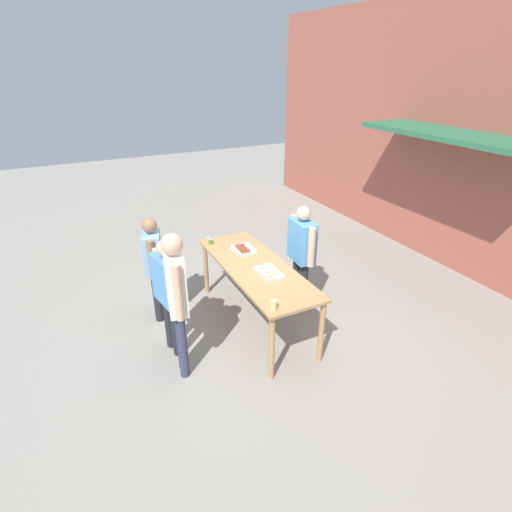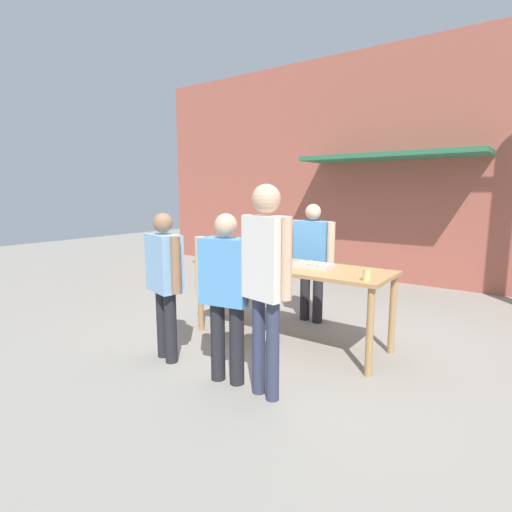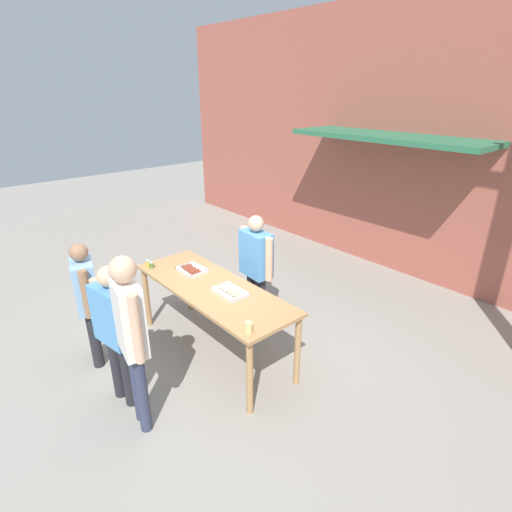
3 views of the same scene
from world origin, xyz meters
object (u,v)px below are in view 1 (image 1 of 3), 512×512
object	(u,v)px
beer_cup	(274,305)
person_customer_with_cup	(177,293)
food_tray_sausages	(243,249)
person_customer_holding_hotdog	(154,261)
condiment_jar_ketchup	(211,241)
food_tray_buns	(269,272)
person_server_behind_table	(302,249)
person_customer_waiting_in_line	(169,289)
condiment_jar_mustard	(208,239)

from	to	relation	value
beer_cup	person_customer_with_cup	world-z (taller)	person_customer_with_cup
food_tray_sausages	person_customer_holding_hotdog	bearing A→B (deg)	-101.00
beer_cup	condiment_jar_ketchup	bearing A→B (deg)	-179.85
food_tray_buns	person_customer_holding_hotdog	distance (m)	1.65
food_tray_sausages	beer_cup	world-z (taller)	beer_cup
person_server_behind_table	condiment_jar_ketchup	bearing A→B (deg)	-121.26
food_tray_buns	person_customer_with_cup	bearing A→B (deg)	-79.63
food_tray_sausages	beer_cup	distance (m)	1.60
food_tray_sausages	person_server_behind_table	bearing A→B (deg)	63.29
condiment_jar_ketchup	food_tray_sausages	bearing A→B (deg)	39.58
food_tray_buns	beer_cup	world-z (taller)	beer_cup
food_tray_buns	person_customer_waiting_in_line	size ratio (longest dim) A/B	0.27
beer_cup	person_customer_waiting_in_line	world-z (taller)	person_customer_waiting_in_line
condiment_jar_mustard	person_customer_waiting_in_line	world-z (taller)	person_customer_waiting_in_line
condiment_jar_ketchup	person_server_behind_table	size ratio (longest dim) A/B	0.05
food_tray_buns	food_tray_sausages	bearing A→B (deg)	-179.75
condiment_jar_mustard	person_customer_holding_hotdog	world-z (taller)	person_customer_holding_hotdog
person_customer_holding_hotdog	food_tray_buns	bearing A→B (deg)	-113.89
person_server_behind_table	person_customer_holding_hotdog	size ratio (longest dim) A/B	1.03
food_tray_buns	person_customer_with_cup	xyz separation A→B (m)	(0.24, -1.30, 0.17)
food_tray_sausages	food_tray_buns	bearing A→B (deg)	0.25
condiment_jar_mustard	condiment_jar_ketchup	size ratio (longest dim) A/B	1.00
condiment_jar_ketchup	person_server_behind_table	world-z (taller)	person_server_behind_table
beer_cup	person_customer_with_cup	size ratio (longest dim) A/B	0.06
beer_cup	person_customer_with_cup	xyz separation A→B (m)	(-0.52, -0.95, 0.14)
person_customer_with_cup	person_customer_waiting_in_line	size ratio (longest dim) A/B	1.16
person_customer_waiting_in_line	food_tray_sausages	bearing A→B (deg)	-74.43
condiment_jar_ketchup	condiment_jar_mustard	bearing A→B (deg)	-177.81
person_customer_holding_hotdog	condiment_jar_mustard	bearing A→B (deg)	-58.03
food_tray_buns	condiment_jar_mustard	bearing A→B (deg)	-164.79
condiment_jar_mustard	person_customer_with_cup	size ratio (longest dim) A/B	0.05
condiment_jar_ketchup	person_customer_holding_hotdog	world-z (taller)	person_customer_holding_hotdog
condiment_jar_mustard	beer_cup	world-z (taller)	beer_cup
person_customer_waiting_in_line	person_server_behind_table	bearing A→B (deg)	-93.61
beer_cup	person_server_behind_table	xyz separation A→B (m)	(-1.17, 1.12, -0.04)
food_tray_sausages	condiment_jar_ketchup	distance (m)	0.55
condiment_jar_ketchup	person_customer_holding_hotdog	distance (m)	0.93
condiment_jar_mustard	person_customer_with_cup	world-z (taller)	person_customer_with_cup
food_tray_sausages	person_customer_waiting_in_line	xyz separation A→B (m)	(0.60, -1.28, -0.01)
condiment_jar_mustard	person_customer_holding_hotdog	distance (m)	0.95
person_server_behind_table	food_tray_sausages	bearing A→B (deg)	-112.04
food_tray_sausages	person_customer_waiting_in_line	bearing A→B (deg)	-64.92
person_customer_waiting_in_line	person_customer_with_cup	bearing A→B (deg)	168.20
person_customer_with_cup	person_customer_waiting_in_line	distance (m)	0.48
person_server_behind_table	person_customer_waiting_in_line	size ratio (longest dim) A/B	1.02
condiment_jar_ketchup	person_customer_holding_hotdog	xyz separation A→B (m)	(0.18, -0.92, -0.05)
food_tray_buns	person_server_behind_table	world-z (taller)	person_server_behind_table
food_tray_sausages	person_customer_holding_hotdog	xyz separation A→B (m)	(-0.25, -1.27, -0.02)
person_customer_with_cup	food_tray_sausages	bearing A→B (deg)	-40.83
person_customer_waiting_in_line	food_tray_buns	bearing A→B (deg)	-108.67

